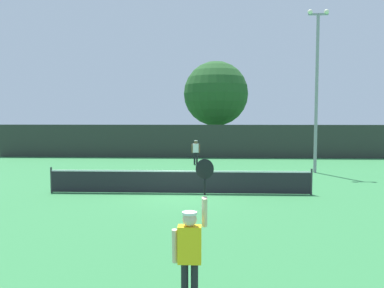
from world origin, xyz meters
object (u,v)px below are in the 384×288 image
large_tree (216,94)px  parked_car_mid (171,142)px  player_serving (190,246)px  tennis_ball (233,179)px  light_pole (317,82)px  parked_car_near (108,142)px  player_receiving (196,150)px  parked_car_far (303,142)px

large_tree → parked_car_mid: 6.45m
player_serving → tennis_ball: bearing=83.5°
light_pole → parked_car_near: light_pole is taller
player_receiving → large_tree: large_tree is taller
parked_car_mid → tennis_ball: bearing=-82.8°
player_serving → parked_car_mid: player_serving is taller
player_receiving → player_serving: bearing=91.7°
player_serving → player_receiving: bearing=91.7°
player_receiving → large_tree: bearing=-98.6°
player_serving → parked_car_far: (9.52, 32.17, -0.32)m
tennis_ball → parked_car_mid: bearing=105.3°
light_pole → parked_car_near: bearing=137.7°
player_serving → tennis_ball: 13.51m
parked_car_far → parked_car_near: bearing=-177.2°
player_serving → parked_car_mid: bearing=96.2°
parked_car_mid → parked_car_far: same height
light_pole → large_tree: light_pole is taller
large_tree → parked_car_far: 10.05m
light_pole → parked_car_mid: 18.52m
light_pole → parked_car_far: size_ratio=2.15×
tennis_ball → parked_car_mid: parked_car_mid is taller
player_serving → parked_car_near: bearing=107.1°
tennis_ball → parked_car_far: size_ratio=0.02×
tennis_ball → light_pole: 7.59m
parked_car_mid → parked_car_near: bearing=179.0°
player_receiving → large_tree: (1.50, 9.94, 4.30)m
player_receiving → tennis_ball: size_ratio=23.72×
player_serving → player_receiving: player_serving is taller
player_receiving → light_pole: bearing=153.4°
tennis_ball → parked_car_far: parked_car_far is taller
large_tree → parked_car_near: size_ratio=1.89×
parked_car_mid → parked_car_far: (12.90, 0.81, 0.00)m
large_tree → tennis_ball: bearing=-87.8°
light_pole → tennis_ball: bearing=-149.6°
player_receiving → light_pole: (6.95, -3.48, 4.17)m
player_receiving → parked_car_mid: bearing=-76.5°
tennis_ball → parked_car_far: bearing=66.9°
parked_car_near → tennis_ball: bearing=-62.6°
large_tree → parked_car_far: large_tree is taller
parked_car_far → parked_car_mid: bearing=-178.4°
player_serving → parked_car_far: player_serving is taller
player_serving → parked_car_far: size_ratio=0.59×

